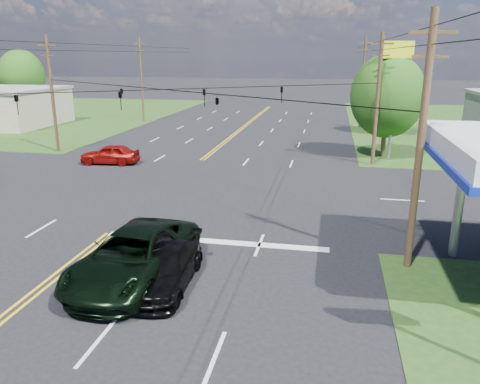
% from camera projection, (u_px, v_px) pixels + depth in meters
% --- Properties ---
extents(ground, '(280.00, 280.00, 0.00)m').
position_uv_depth(ground, '(168.00, 188.00, 29.15)').
color(ground, black).
rests_on(ground, ground).
extents(grass_nw, '(46.00, 48.00, 0.03)m').
position_uv_depth(grass_nw, '(7.00, 114.00, 65.68)').
color(grass_nw, '#204516').
rests_on(grass_nw, ground).
extents(stop_bar, '(10.00, 0.50, 0.02)m').
position_uv_depth(stop_bar, '(215.00, 242.00, 20.70)').
color(stop_bar, silver).
rests_on(stop_bar, ground).
extents(pole_se, '(1.60, 0.28, 9.50)m').
position_uv_depth(pole_se, '(421.00, 142.00, 16.90)').
color(pole_se, '#3E2E1A').
rests_on(pole_se, ground).
extents(pole_nw, '(1.60, 0.28, 9.50)m').
position_uv_depth(pole_nw, '(52.00, 93.00, 38.61)').
color(pole_nw, '#3E2E1A').
rests_on(pole_nw, ground).
extents(pole_ne, '(1.60, 0.28, 9.50)m').
position_uv_depth(pole_ne, '(378.00, 98.00, 33.85)').
color(pole_ne, '#3E2E1A').
rests_on(pole_ne, ground).
extents(pole_left_far, '(1.60, 0.28, 10.00)m').
position_uv_depth(pole_left_far, '(141.00, 79.00, 56.43)').
color(pole_left_far, '#3E2E1A').
rests_on(pole_left_far, ground).
extents(pole_right_far, '(1.60, 0.28, 10.00)m').
position_uv_depth(pole_right_far, '(363.00, 81.00, 51.68)').
color(pole_right_far, '#3E2E1A').
rests_on(pole_right_far, ground).
extents(span_wire_signals, '(26.00, 18.00, 1.13)m').
position_uv_depth(span_wire_signals, '(163.00, 90.00, 27.45)').
color(span_wire_signals, black).
rests_on(span_wire_signals, ground).
extents(power_lines, '(26.04, 100.00, 0.64)m').
position_uv_depth(power_lines, '(148.00, 42.00, 24.83)').
color(power_lines, black).
rests_on(power_lines, ground).
extents(tree_right_a, '(5.70, 5.70, 8.18)m').
position_uv_depth(tree_right_a, '(387.00, 96.00, 36.51)').
color(tree_right_a, '#3E2E1A').
rests_on(tree_right_a, ground).
extents(tree_right_b, '(4.94, 4.94, 7.09)m').
position_uv_depth(tree_right_b, '(400.00, 93.00, 47.54)').
color(tree_right_b, '#3E2E1A').
rests_on(tree_right_b, ground).
extents(tree_far_l, '(6.08, 6.08, 8.72)m').
position_uv_depth(tree_far_l, '(21.00, 76.00, 63.67)').
color(tree_far_l, '#3E2E1A').
rests_on(tree_far_l, ground).
extents(pickup_dkgreen, '(3.52, 6.84, 1.85)m').
position_uv_depth(pickup_dkgreen, '(134.00, 256.00, 17.00)').
color(pickup_dkgreen, black).
rests_on(pickup_dkgreen, ground).
extents(suv_black, '(2.13, 4.86, 1.39)m').
position_uv_depth(suv_black, '(165.00, 268.00, 16.61)').
color(suv_black, black).
rests_on(suv_black, ground).
extents(sedan_red, '(4.53, 2.20, 1.49)m').
position_uv_depth(sedan_red, '(110.00, 154.00, 35.31)').
color(sedan_red, maroon).
rests_on(sedan_red, ground).
extents(polesign_ne, '(2.38, 1.12, 8.94)m').
position_uv_depth(polesign_ne, '(397.00, 67.00, 34.71)').
color(polesign_ne, '#A5A5AA').
rests_on(polesign_ne, ground).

